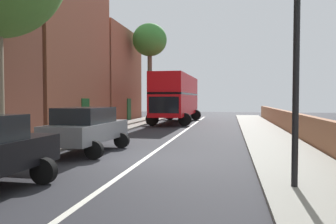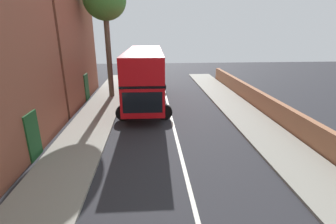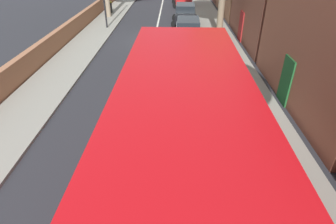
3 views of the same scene
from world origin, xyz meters
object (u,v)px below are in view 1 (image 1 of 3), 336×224
Objects in this scene: double_decker_bus at (176,96)px; street_tree_left_2 at (150,41)px; lamppost_right at (297,19)px; parked_car_grey_left_0 at (87,127)px.

street_tree_left_2 reaches higher than double_decker_bus.
street_tree_left_2 is 24.94m from lamppost_right.
lamppost_right is at bearing -68.84° from street_tree_left_2.
street_tree_left_2 is (-2.91, 2.17, 5.13)m from double_decker_bus.
lamppost_right is (6.00, -20.83, 1.45)m from double_decker_bus.
street_tree_left_2 reaches higher than lamppost_right.
parked_car_grey_left_0 is (-0.80, -16.63, -1.37)m from double_decker_bus.
parked_car_grey_left_0 is at bearing -92.76° from double_decker_bus.
double_decker_bus reaches higher than parked_car_grey_left_0.
parked_car_grey_left_0 is 8.48m from lamppost_right.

